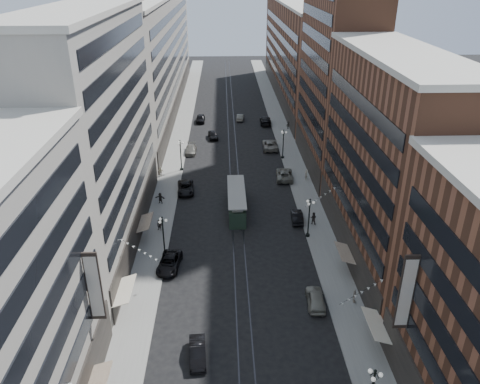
{
  "coord_description": "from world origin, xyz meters",
  "views": [
    {
      "loc": [
        -1.71,
        -20.82,
        32.47
      ],
      "look_at": [
        0.36,
        35.72,
        5.0
      ],
      "focal_mm": 35.0,
      "sensor_mm": 36.0,
      "label": 1
    }
  ],
  "objects": [
    {
      "name": "ground",
      "position": [
        0.0,
        60.0,
        0.0
      ],
      "size": [
        220.0,
        220.0,
        0.0
      ],
      "primitive_type": "plane",
      "color": "black",
      "rests_on": "ground"
    },
    {
      "name": "rail_east",
      "position": [
        0.7,
        70.0,
        0.01
      ],
      "size": [
        0.12,
        180.0,
        0.02
      ],
      "primitive_type": "cube",
      "color": "#2D2D33",
      "rests_on": "ground"
    },
    {
      "name": "car_extra_0",
      "position": [
        7.34,
        65.31,
        0.85
      ],
      "size": [
        3.05,
        6.21,
        1.7
      ],
      "primitive_type": "imported",
      "rotation": [
        0.0,
        0.0,
        3.1
      ],
      "color": "gray",
      "rests_on": "ground"
    },
    {
      "name": "building_west_mid",
      "position": [
        -17.0,
        33.0,
        14.0
      ],
      "size": [
        8.0,
        36.0,
        28.0
      ],
      "primitive_type": "cube",
      "color": "gray",
      "rests_on": "ground"
    },
    {
      "name": "building_east_mid",
      "position": [
        17.0,
        28.0,
        12.0
      ],
      "size": [
        8.0,
        30.0,
        24.0
      ],
      "primitive_type": "cube",
      "color": "brown",
      "rests_on": "ground"
    },
    {
      "name": "building_east_tower",
      "position": [
        17.0,
        56.0,
        21.0
      ],
      "size": [
        8.0,
        26.0,
        42.0
      ],
      "primitive_type": "cube",
      "color": "brown",
      "rests_on": "ground"
    },
    {
      "name": "car_8",
      "position": [
        -8.04,
        63.55,
        0.72
      ],
      "size": [
        2.07,
        4.99,
        1.44
      ],
      "primitive_type": "imported",
      "rotation": [
        0.0,
        0.0,
        -0.01
      ],
      "color": "slate",
      "rests_on": "ground"
    },
    {
      "name": "car_14",
      "position": [
        2.2,
        84.39,
        0.71
      ],
      "size": [
        1.95,
        4.44,
        1.42
      ],
      "primitive_type": "imported",
      "rotation": [
        0.0,
        0.0,
        3.03
      ],
      "color": "#636258",
      "rests_on": "ground"
    },
    {
      "name": "rail_west",
      "position": [
        -0.7,
        70.0,
        0.01
      ],
      "size": [
        0.12,
        180.0,
        0.02
      ],
      "primitive_type": "cube",
      "color": "#2D2D33",
      "rests_on": "ground"
    },
    {
      "name": "car_9",
      "position": [
        -6.99,
        83.24,
        0.82
      ],
      "size": [
        1.97,
        4.83,
        1.64
      ],
      "primitive_type": "imported",
      "rotation": [
        0.0,
        0.0,
        -0.01
      ],
      "color": "black",
      "rests_on": "ground"
    },
    {
      "name": "pedestrian_9",
      "position": [
        12.41,
        76.97,
        1.0
      ],
      "size": [
        1.19,
        0.81,
        1.71
      ],
      "primitive_type": "imported",
      "rotation": [
        0.0,
        0.0,
        0.35
      ],
      "color": "black",
      "rests_on": "sidewalk_east"
    },
    {
      "name": "lamppost_sw_mid",
      "position": [
        -9.2,
        55.0,
        3.1
      ],
      "size": [
        1.03,
        1.14,
        5.52
      ],
      "color": "black",
      "rests_on": "sidewalk_west"
    },
    {
      "name": "car_2",
      "position": [
        -8.4,
        25.65,
        0.72
      ],
      "size": [
        2.96,
        5.44,
        1.45
      ],
      "primitive_type": "imported",
      "rotation": [
        0.0,
        0.0,
        -0.11
      ],
      "color": "black",
      "rests_on": "ground"
    },
    {
      "name": "car_5",
      "position": [
        -4.41,
        11.22,
        0.7
      ],
      "size": [
        1.78,
        4.34,
        1.4
      ],
      "primitive_type": "imported",
      "rotation": [
        0.0,
        0.0,
        0.07
      ],
      "color": "black",
      "rests_on": "ground"
    },
    {
      "name": "car_10",
      "position": [
        8.4,
        36.36,
        0.71
      ],
      "size": [
        1.76,
        4.41,
        1.43
      ],
      "primitive_type": "imported",
      "rotation": [
        0.0,
        0.0,
        3.08
      ],
      "color": "black",
      "rests_on": "ground"
    },
    {
      "name": "building_west_far",
      "position": [
        -17.0,
        96.0,
        13.0
      ],
      "size": [
        8.0,
        90.0,
        26.0
      ],
      "primitive_type": "cube",
      "color": "gray",
      "rests_on": "ground"
    },
    {
      "name": "car_13",
      "position": [
        -3.94,
        71.65,
        0.76
      ],
      "size": [
        2.39,
        4.69,
        1.53
      ],
      "primitive_type": "imported",
      "rotation": [
        0.0,
        0.0,
        0.13
      ],
      "color": "black",
      "rests_on": "ground"
    },
    {
      "name": "car_7",
      "position": [
        -7.89,
        46.33,
        0.75
      ],
      "size": [
        2.92,
        5.59,
        1.5
      ],
      "primitive_type": "imported",
      "rotation": [
        0.0,
        0.0,
        0.08
      ],
      "color": "black",
      "rests_on": "ground"
    },
    {
      "name": "sidewalk_east",
      "position": [
        11.0,
        70.0,
        0.07
      ],
      "size": [
        4.0,
        180.0,
        0.15
      ],
      "primitive_type": "cube",
      "color": "gray",
      "rests_on": "ground"
    },
    {
      "name": "building_east_far",
      "position": [
        17.0,
        105.0,
        12.0
      ],
      "size": [
        8.0,
        72.0,
        24.0
      ],
      "primitive_type": "cube",
      "color": "brown",
      "rests_on": "ground"
    },
    {
      "name": "lamppost_se_far",
      "position": [
        9.2,
        32.0,
        3.1
      ],
      "size": [
        1.03,
        1.14,
        5.52
      ],
      "color": "black",
      "rests_on": "sidewalk_east"
    },
    {
      "name": "pedestrian_7",
      "position": [
        10.48,
        35.25,
        1.04
      ],
      "size": [
        0.98,
        0.78,
        1.78
      ],
      "primitive_type": "imported",
      "rotation": [
        0.0,
        0.0,
        2.73
      ],
      "color": "black",
      "rests_on": "sidewalk_east"
    },
    {
      "name": "car_4",
      "position": [
        7.72,
        18.35,
        0.77
      ],
      "size": [
        2.06,
        4.61,
        1.54
      ],
      "primitive_type": "imported",
      "rotation": [
        0.0,
        0.0,
        3.09
      ],
      "color": "gray",
      "rests_on": "ground"
    },
    {
      "name": "pedestrian_8",
      "position": [
        11.93,
        50.1,
        1.06
      ],
      "size": [
        0.78,
        0.76,
        1.82
      ],
      "primitive_type": "imported",
      "rotation": [
        0.0,
        0.0,
        3.86
      ],
      "color": "beige",
      "rests_on": "sidewalk_east"
    },
    {
      "name": "lamppost_se_mid",
      "position": [
        9.2,
        60.0,
        3.1
      ],
      "size": [
        1.03,
        1.14,
        5.52
      ],
      "color": "black",
      "rests_on": "sidewalk_east"
    },
    {
      "name": "car_12",
      "position": [
        7.8,
        81.25,
        0.86
      ],
      "size": [
        2.57,
        6.01,
        1.73
      ],
      "primitive_type": "imported",
      "rotation": [
        0.0,
        0.0,
        3.12
      ],
      "color": "black",
      "rests_on": "ground"
    },
    {
      "name": "car_11",
      "position": [
        8.4,
        50.91,
        0.81
      ],
      "size": [
        3.1,
        5.99,
        1.61
      ],
      "primitive_type": "imported",
      "rotation": [
        0.0,
        0.0,
        3.07
      ],
      "color": "gray",
      "rests_on": "ground"
    },
    {
      "name": "streetcar",
      "position": [
        0.0,
        39.87,
        1.46
      ],
      "size": [
        2.53,
        11.41,
        3.16
      ],
      "color": "#223527",
      "rests_on": "ground"
    },
    {
      "name": "pedestrian_4",
      "position": [
        11.87,
        18.44,
        0.91
      ],
      "size": [
        0.7,
        0.98,
        1.53
      ],
      "primitive_type": "imported",
      "rotation": [
        0.0,
        0.0,
        1.2
      ],
      "color": "#A29786",
      "rests_on": "sidewalk_east"
    },
    {
      "name": "pedestrian_2",
      "position": [
        -10.56,
        34.17,
        0.95
      ],
      "size": [
        0.88,
        0.68,
        1.59
      ],
      "primitive_type": "imported",
      "rotation": [
        0.0,
        0.0,
        -0.38
      ],
      "color": "black",
      "rests_on": "sidewalk_west"
    },
    {
      "name": "lamppost_sw_far",
      "position": [
        -9.2,
        28.0,
        3.1
      ],
      "size": [
        1.03,
        1.14,
        5.52
      ],
      "color": "black",
      "rests_on": "sidewalk_west"
    },
    {
      "name": "pedestrian_5",
      "position": [
        -11.4,
        42.31,
        1.0
      ],
      "size": [
        1.65,
        0.84,
        1.71
      ],
      "primitive_type": "imported",
      "rotation": [
        0.0,
        0.0,
        -0.25
      ],
      "color": "black",
      "rests_on": "sidewalk_west"
    },
    {
      "name": "pedestrian_6",
      "position": [
        -12.5,
        52.34,
        1.0
      ],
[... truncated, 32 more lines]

